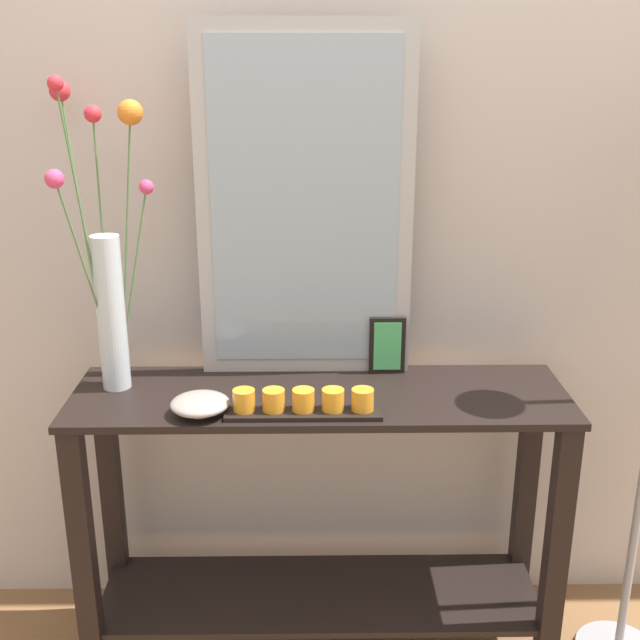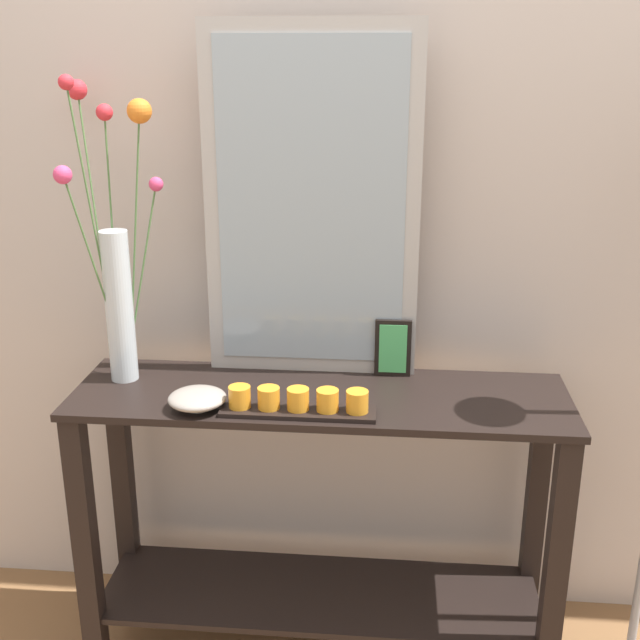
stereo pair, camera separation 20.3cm
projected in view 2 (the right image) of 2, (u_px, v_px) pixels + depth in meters
wall_back at (330, 178)px, 2.23m from camera, size 6.40×0.08×2.70m
console_table at (320, 503)px, 2.21m from camera, size 1.32×0.39×0.82m
mirror_leaning at (311, 205)px, 2.11m from camera, size 0.58×0.03×0.95m
tall_vase_left at (116, 264)px, 2.11m from camera, size 0.27×0.29×0.81m
candle_tray at (298, 403)px, 1.98m from camera, size 0.39×0.09×0.07m
picture_frame_small at (393, 348)px, 2.19m from camera, size 0.10×0.01×0.16m
decorative_bowl at (197, 399)px, 2.00m from camera, size 0.15×0.15×0.05m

